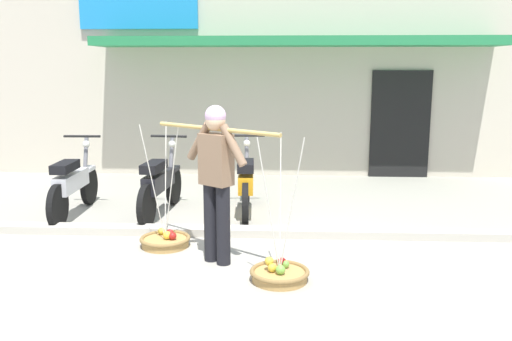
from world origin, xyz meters
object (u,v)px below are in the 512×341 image
Objects in this scene: fruit_basket_left_side at (279,273)px; motorcycle_third_in_row at (246,183)px; motorcycle_second_in_row at (160,184)px; fruit_vendor at (216,174)px; fruit_basket_right_side at (165,240)px; motorcycle_nearest_shop at (73,184)px.

fruit_basket_left_side reaches higher than motorcycle_third_in_row.
fruit_basket_left_side reaches higher than motorcycle_second_in_row.
motorcycle_third_in_row is at bearing 84.82° from fruit_vendor.
fruit_basket_left_side and fruit_basket_right_side have the same top height.
motorcycle_nearest_shop is (-2.24, 1.73, -0.52)m from fruit_vendor.
motorcycle_third_in_row is (2.42, 0.21, 0.00)m from motorcycle_nearest_shop.
fruit_vendor is 1.17× the size of fruit_basket_right_side.
motorcycle_third_in_row is (-0.50, 2.42, 0.37)m from fruit_basket_left_side.
fruit_basket_right_side is 1.73m from motorcycle_third_in_row.
fruit_vendor is 1.22m from fruit_basket_left_side.
fruit_basket_right_side reaches higher than motorcycle_nearest_shop.
motorcycle_second_in_row is at bearing 104.89° from fruit_basket_right_side.
motorcycle_nearest_shop is 2.43m from motorcycle_third_in_row.
motorcycle_nearest_shop is at bearing 141.56° from fruit_basket_right_side.
fruit_vendor is at bearing 144.53° from fruit_basket_left_side.
motorcycle_second_in_row is (-1.03, 1.81, -0.52)m from fruit_vendor.
fruit_basket_right_side is (-1.35, 0.97, -0.00)m from fruit_basket_left_side.
motorcycle_third_in_row is at bearing 4.94° from motorcycle_nearest_shop.
fruit_basket_right_side is at bearing 144.19° from fruit_vendor.
motorcycle_second_in_row is 1.00× the size of motorcycle_third_in_row.
motorcycle_third_in_row is at bearing 101.65° from fruit_basket_left_side.
fruit_basket_left_side is at bearing -35.47° from fruit_vendor.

